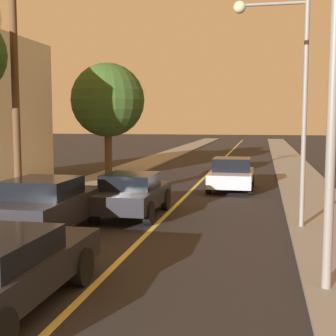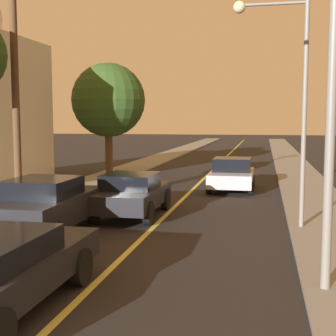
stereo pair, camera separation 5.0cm
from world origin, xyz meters
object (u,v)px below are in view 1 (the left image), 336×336
object	(u,v)px
car_near_lane_second	(132,193)
car_far_oncoming	(231,174)
tree_left_far	(108,100)
streetlamp_right	(286,79)
traffic_signal_mast	(237,20)
utility_pole_left	(15,90)
car_outer_lane_second	(46,205)

from	to	relation	value
car_near_lane_second	car_far_oncoming	distance (m)	7.18
car_near_lane_second	tree_left_far	distance (m)	12.58
car_near_lane_second	streetlamp_right	size ratio (longest dim) A/B	0.63
traffic_signal_mast	car_near_lane_second	bearing A→B (deg)	121.59
car_far_oncoming	traffic_signal_mast	xyz separation A→B (m)	(0.87, -12.74, 4.33)
car_near_lane_second	utility_pole_left	bearing A→B (deg)	-160.51
traffic_signal_mast	streetlamp_right	world-z (taller)	traffic_signal_mast
car_near_lane_second	car_outer_lane_second	bearing A→B (deg)	-122.11
car_near_lane_second	tree_left_far	world-z (taller)	tree_left_far
car_far_oncoming	utility_pole_left	world-z (taller)	utility_pole_left
tree_left_far	car_far_oncoming	bearing A→B (deg)	-31.35
car_far_oncoming	utility_pole_left	size ratio (longest dim) A/B	0.51
tree_left_far	car_near_lane_second	bearing A→B (deg)	-67.59
utility_pole_left	tree_left_far	distance (m)	12.42
tree_left_far	utility_pole_left	bearing A→B (deg)	-84.89
traffic_signal_mast	tree_left_far	bearing A→B (deg)	115.86
utility_pole_left	tree_left_far	bearing A→B (deg)	95.11
car_far_oncoming	streetlamp_right	size ratio (longest dim) A/B	0.60
car_near_lane_second	streetlamp_right	world-z (taller)	streetlamp_right
car_far_oncoming	tree_left_far	world-z (taller)	tree_left_far
car_near_lane_second	tree_left_far	xyz separation A→B (m)	(-4.59, 11.14, 3.61)
car_near_lane_second	car_outer_lane_second	xyz separation A→B (m)	(-1.76, -2.81, 0.05)
traffic_signal_mast	streetlamp_right	distance (m)	5.37
car_far_oncoming	tree_left_far	size ratio (longest dim) A/B	0.62
streetlamp_right	tree_left_far	size ratio (longest dim) A/B	1.03
car_outer_lane_second	streetlamp_right	size ratio (longest dim) A/B	0.67
car_outer_lane_second	traffic_signal_mast	size ratio (longest dim) A/B	0.63
traffic_signal_mast	tree_left_far	distance (m)	19.26
car_near_lane_second	streetlamp_right	bearing A→B (deg)	-11.12
car_outer_lane_second	tree_left_far	bearing A→B (deg)	101.47
traffic_signal_mast	utility_pole_left	world-z (taller)	utility_pole_left
car_near_lane_second	tree_left_far	bearing A→B (deg)	112.41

